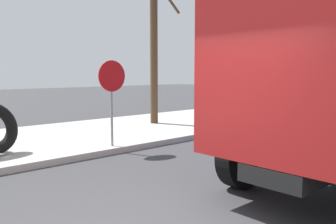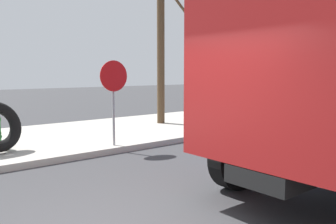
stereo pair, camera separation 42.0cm
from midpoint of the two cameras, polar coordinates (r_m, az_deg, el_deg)
stop_sign at (r=8.87m, az=-7.35°, el=4.00°), size 0.76×0.08×2.11m
bare_tree at (r=12.81m, az=-0.22°, el=11.67°), size 1.53×1.55×5.94m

